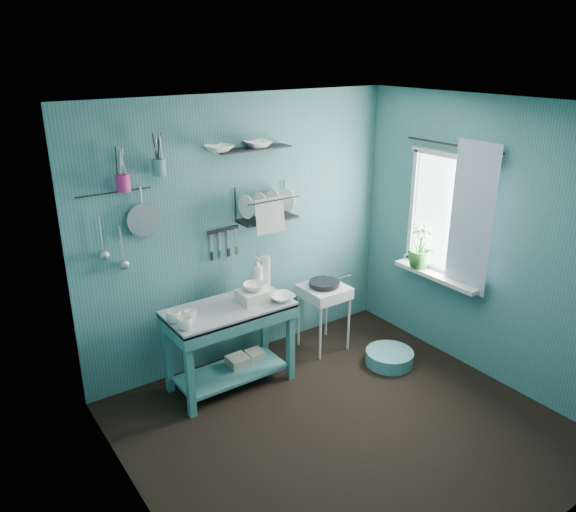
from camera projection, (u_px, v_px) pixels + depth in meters
floor at (343, 428)px, 4.49m from camera, size 3.20×3.20×0.00m
ceiling at (357, 107)px, 3.61m from camera, size 3.20×3.20×0.00m
wall_back at (244, 232)px, 5.20m from camera, size 3.20×0.00×3.20m
wall_front at (540, 380)px, 2.90m from camera, size 3.20×0.00×3.20m
wall_left at (136, 349)px, 3.19m from camera, size 0.00×3.00×3.00m
wall_right at (489, 243)px, 4.91m from camera, size 0.00×3.00×3.00m
work_counter at (230, 346)px, 4.94m from camera, size 1.10×0.56×0.77m
mug_left at (185, 324)px, 4.41m from camera, size 0.12×0.12×0.10m
mug_mid at (191, 316)px, 4.54m from camera, size 0.14×0.14×0.09m
mug_right at (174, 317)px, 4.52m from camera, size 0.17×0.17×0.10m
wash_tub at (254, 295)px, 4.91m from camera, size 0.28×0.22×0.10m
tub_bowl at (254, 287)px, 4.88m from camera, size 0.20×0.19×0.06m
soap_bottle at (257, 273)px, 5.13m from camera, size 0.12×0.12×0.30m
water_bottle at (265, 271)px, 5.20m from camera, size 0.09×0.09×0.28m
counter_bowl at (282, 297)px, 4.92m from camera, size 0.22×0.22×0.05m
hotplate_stand at (323, 317)px, 5.59m from camera, size 0.45×0.45×0.67m
frying_pan at (324, 283)px, 5.46m from camera, size 0.30×0.30×0.03m
knife_strip at (223, 230)px, 5.03m from camera, size 0.32×0.04×0.03m
dish_rack at (267, 203)px, 5.10m from camera, size 0.58×0.31×0.32m
upper_shelf at (254, 149)px, 4.89m from camera, size 0.70×0.19×0.01m
shelf_bowl_left at (219, 146)px, 4.69m from camera, size 0.26×0.26×0.06m
shelf_bowl_right at (258, 144)px, 4.90m from camera, size 0.25×0.25×0.06m
utensil_cup_magenta at (123, 183)px, 4.33m from camera, size 0.11×0.11×0.13m
utensil_cup_teal at (159, 167)px, 4.46m from camera, size 0.11×0.11×0.13m
colander at (143, 220)px, 4.55m from camera, size 0.28×0.03×0.28m
ladle_outer at (101, 234)px, 4.39m from camera, size 0.01×0.01×0.30m
ladle_inner at (121, 244)px, 4.51m from camera, size 0.01×0.01×0.30m
hook_rail at (114, 192)px, 4.36m from camera, size 0.60×0.01×0.01m
window_glass at (449, 215)px, 5.19m from camera, size 0.00×1.10×1.10m
windowsill at (436, 276)px, 5.35m from camera, size 0.16×0.95×0.04m
curtain at (471, 219)px, 4.91m from camera, size 0.00×1.35×1.35m
curtain_rod at (453, 145)px, 4.94m from camera, size 0.02×1.05×0.02m
potted_plant at (421, 246)px, 5.44m from camera, size 0.27×0.27×0.43m
storage_tin_large at (238, 367)px, 5.13m from camera, size 0.18×0.18×0.22m
storage_tin_small at (255, 360)px, 5.26m from camera, size 0.15×0.15×0.20m
floor_basin at (389, 357)px, 5.38m from camera, size 0.46×0.46×0.13m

